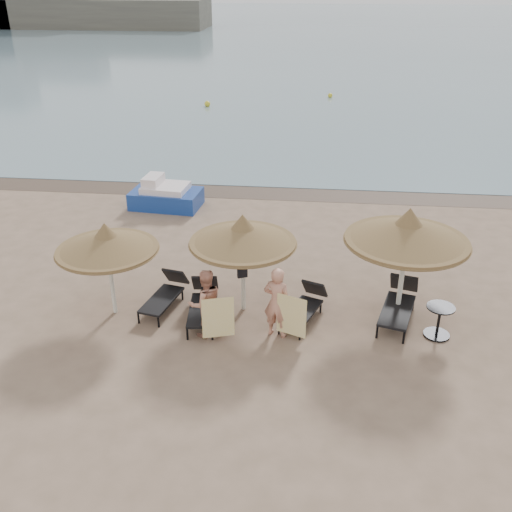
{
  "coord_description": "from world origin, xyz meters",
  "views": [
    {
      "loc": [
        1.83,
        -11.59,
        7.81
      ],
      "look_at": [
        0.48,
        1.2,
        1.34
      ],
      "focal_mm": 40.0,
      "sensor_mm": 36.0,
      "label": 1
    }
  ],
  "objects": [
    {
      "name": "buoy_mid",
      "position": [
        2.72,
        28.31,
        0.16
      ],
      "size": [
        0.31,
        0.31,
        0.31
      ],
      "primitive_type": "sphere",
      "color": "yellow",
      "rests_on": "ground"
    },
    {
      "name": "palapa_right",
      "position": [
        4.09,
        0.85,
        2.34
      ],
      "size": [
        2.96,
        2.96,
        2.94
      ],
      "rotation": [
        0.0,
        0.0,
        -0.43
      ],
      "color": "silver",
      "rests_on": "ground"
    },
    {
      "name": "far_shore",
      "position": [
        -25.1,
        77.82,
        2.91
      ],
      "size": [
        150.0,
        54.8,
        12.0
      ],
      "color": "#625C4D",
      "rests_on": "ground"
    },
    {
      "name": "palapa_center",
      "position": [
        0.2,
        0.81,
        2.09
      ],
      "size": [
        2.65,
        2.65,
        2.63
      ],
      "rotation": [
        0.0,
        0.0,
        -0.36
      ],
      "color": "silver",
      "rests_on": "ground"
    },
    {
      "name": "person_right",
      "position": [
        1.13,
        -0.27,
        1.05
      ],
      "size": [
        1.09,
        0.86,
        2.09
      ],
      "primitive_type": "imported",
      "rotation": [
        0.0,
        0.0,
        2.87
      ],
      "color": "tan",
      "rests_on": "ground"
    },
    {
      "name": "lounger_far_right",
      "position": [
        4.1,
        0.84,
        0.42
      ],
      "size": [
        1.21,
        2.18,
        0.93
      ],
      "rotation": [
        0.0,
        0.0,
        -0.27
      ],
      "color": "black",
      "rests_on": "ground"
    },
    {
      "name": "side_table",
      "position": [
        4.94,
        0.1,
        0.38
      ],
      "size": [
        0.66,
        0.66,
        0.8
      ],
      "rotation": [
        0.0,
        0.0,
        0.06
      ],
      "color": "black",
      "rests_on": "ground"
    },
    {
      "name": "wet_sand_strip",
      "position": [
        0.0,
        9.4,
        0.0
      ],
      "size": [
        200.0,
        1.6,
        0.01
      ],
      "primitive_type": "cube",
      "color": "brown",
      "rests_on": "ground"
    },
    {
      "name": "buoy_left",
      "position": [
        -5.09,
        24.6,
        0.19
      ],
      "size": [
        0.37,
        0.37,
        0.37
      ],
      "primitive_type": "sphere",
      "color": "yellow",
      "rests_on": "ground"
    },
    {
      "name": "bag_dark",
      "position": [
        0.2,
        0.65,
        1.19
      ],
      "size": [
        0.26,
        0.18,
        0.35
      ],
      "rotation": [
        0.0,
        0.0,
        0.42
      ],
      "color": "black",
      "rests_on": "ground"
    },
    {
      "name": "lounger_far_left",
      "position": [
        -1.81,
        0.77,
        0.37
      ],
      "size": [
        0.98,
        1.91,
        0.82
      ],
      "rotation": [
        0.0,
        0.0,
        -0.21
      ],
      "color": "black",
      "rests_on": "ground"
    },
    {
      "name": "towel_right",
      "position": [
        1.48,
        -0.52,
        0.71
      ],
      "size": [
        0.69,
        0.29,
        1.03
      ],
      "rotation": [
        0.0,
        0.0,
        -0.38
      ],
      "color": "yellow",
      "rests_on": "ground"
    },
    {
      "name": "person_left",
      "position": [
        -0.53,
        -0.43,
        1.0
      ],
      "size": [
        1.09,
        0.94,
        2.0
      ],
      "primitive_type": "imported",
      "rotation": [
        0.0,
        0.0,
        3.6
      ],
      "color": "tan",
      "rests_on": "ground"
    },
    {
      "name": "towel_left",
      "position": [
        -0.18,
        -0.78,
        0.72
      ],
      "size": [
        0.72,
        0.23,
        1.04
      ],
      "rotation": [
        0.0,
        0.0,
        0.29
      ],
      "color": "yellow",
      "rests_on": "ground"
    },
    {
      "name": "lounger_near_left",
      "position": [
        -0.76,
        0.38,
        0.39
      ],
      "size": [
        0.84,
        2.01,
        0.87
      ],
      "rotation": [
        0.0,
        0.0,
        0.1
      ],
      "color": "black",
      "rests_on": "ground"
    },
    {
      "name": "sea",
      "position": [
        0.0,
        80.0,
        0.01
      ],
      "size": [
        200.0,
        140.0,
        0.03
      ],
      "primitive_type": "cube",
      "color": "slate",
      "rests_on": "ground"
    },
    {
      "name": "ground",
      "position": [
        0.0,
        0.0,
        0.0
      ],
      "size": [
        160.0,
        160.0,
        0.0
      ],
      "primitive_type": "plane",
      "color": "#94775F",
      "rests_on": "ground"
    },
    {
      "name": "pedal_boat",
      "position": [
        -3.53,
        7.55,
        0.43
      ],
      "size": [
        2.61,
        1.7,
        1.16
      ],
      "rotation": [
        0.0,
        0.0,
        -0.1
      ],
      "color": "navy",
      "rests_on": "ground"
    },
    {
      "name": "lounger_near_right",
      "position": [
        1.79,
        0.57,
        0.36
      ],
      "size": [
        1.19,
        1.87,
        0.8
      ],
      "rotation": [
        0.0,
        0.0,
        -0.37
      ],
      "color": "black",
      "rests_on": "ground"
    },
    {
      "name": "bag_patterned",
      "position": [
        0.2,
        0.99,
        1.32
      ],
      "size": [
        0.33,
        0.23,
        0.4
      ],
      "rotation": [
        0.0,
        0.0,
        -0.42
      ],
      "color": "white",
      "rests_on": "ground"
    },
    {
      "name": "palapa_left",
      "position": [
        -3.03,
        0.3,
        1.97
      ],
      "size": [
        2.5,
        2.5,
        2.47
      ],
      "rotation": [
        0.0,
        0.0,
        0.34
      ],
      "color": "silver",
      "rests_on": "ground"
    }
  ]
}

